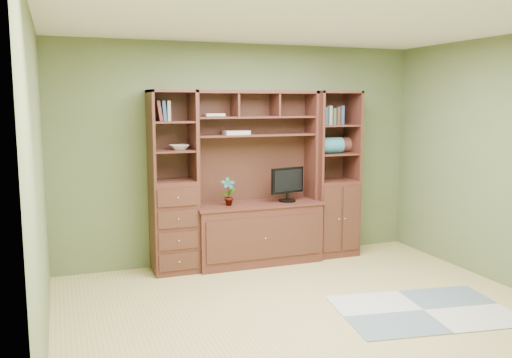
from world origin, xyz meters
name	(u,v)px	position (x,y,z in m)	size (l,w,h in m)	color
room	(318,174)	(0.00, 0.00, 1.30)	(4.60, 4.10, 2.64)	tan
center_hutch	(258,178)	(0.09, 1.73, 1.02)	(1.54, 0.53, 2.05)	#492219
left_tower	(173,182)	(-0.91, 1.77, 1.02)	(0.50, 0.45, 2.05)	#492219
right_tower	(333,174)	(1.12, 1.77, 1.02)	(0.55, 0.45, 2.05)	#492219
rug	(423,310)	(1.00, -0.22, 0.01)	(1.56, 1.04, 0.01)	#9AA0A0
monitor	(287,178)	(0.46, 1.70, 1.01)	(0.46, 0.21, 0.57)	black
orchid	(228,192)	(-0.28, 1.70, 0.89)	(0.17, 0.12, 0.33)	#AA5B39
magazines	(236,133)	(-0.14, 1.82, 1.56)	(0.29, 0.21, 0.04)	#BBB09F
bowl	(179,147)	(-0.83, 1.77, 1.42)	(0.22, 0.22, 0.05)	silver
blanket_teal	(328,145)	(1.02, 1.73, 1.39)	(0.34, 0.20, 0.20)	#2C6975
blanket_red	(342,144)	(1.27, 1.85, 1.38)	(0.33, 0.19, 0.19)	brown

